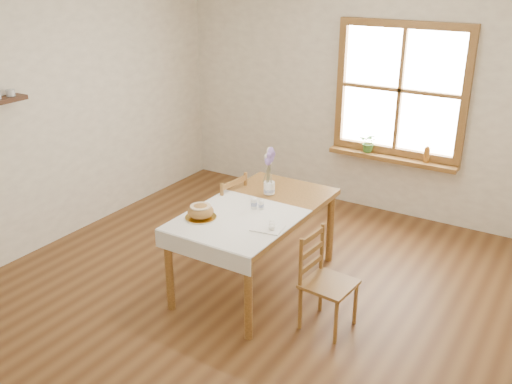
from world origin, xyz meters
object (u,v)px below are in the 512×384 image
chair_left (220,216)px  dining_table (256,217)px  flower_vase (269,189)px  bread_plate (201,217)px  chair_right (329,283)px

chair_left → dining_table: bearing=71.7°
flower_vase → bread_plate: bearing=-105.0°
dining_table → bread_plate: (-0.27, -0.44, 0.10)m
chair_left → bread_plate: bearing=29.2°
chair_left → flower_vase: bearing=103.8°
dining_table → chair_left: size_ratio=1.82×
dining_table → chair_left: 0.67m
dining_table → bread_plate: bread_plate is taller
dining_table → chair_right: chair_right is taller
chair_left → bread_plate: chair_left is taller
dining_table → chair_left: chair_left is taller
chair_right → bread_plate: chair_right is taller
chair_left → chair_right: bearing=75.3°
dining_table → flower_vase: 0.36m
dining_table → bread_plate: size_ratio=6.26×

